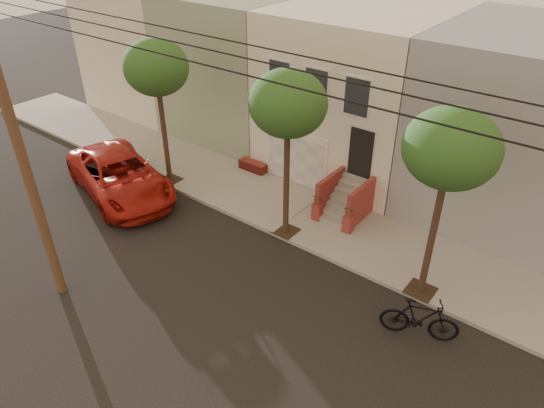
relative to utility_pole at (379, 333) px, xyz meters
The scene contains 9 objects.
ground 10.06m from the utility_pole, 158.20° to the left, with size 90.00×90.00×0.00m, color black.
sidewalk 12.78m from the utility_pole, 133.10° to the left, with size 40.00×3.70×0.15m, color gray.
house_row 16.53m from the utility_pole, 119.07° to the left, with size 33.10×11.70×7.00m.
tree_left 15.25m from the utility_pole, 152.26° to the left, with size 2.70×2.57×6.30m.
tree_mid 9.97m from the utility_pole, 134.59° to the left, with size 2.70×2.57×6.30m.
tree_right 7.26m from the utility_pole, 101.93° to the left, with size 2.70×2.57×6.30m.
utility_pole is the anchor object (origin of this frame).
pickup_truck 15.92m from the utility_pole, 160.28° to the left, with size 2.96×6.42×1.78m, color #A2170F.
motorcycle 7.02m from the utility_pole, 99.02° to the left, with size 0.65×2.29×1.37m, color black.
Camera 1 is at (10.04, -8.67, 11.20)m, focal length 32.55 mm.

